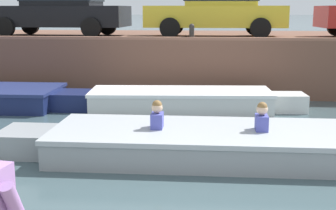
{
  "coord_description": "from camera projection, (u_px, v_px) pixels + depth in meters",
  "views": [
    {
      "loc": [
        -0.04,
        -3.01,
        2.49
      ],
      "look_at": [
        -0.63,
        3.48,
        1.15
      ],
      "focal_mm": 50.0,
      "sensor_mm": 36.0,
      "label": 1
    }
  ],
  "objects": [
    {
      "name": "motorboat_passing",
      "position": [
        187.0,
        142.0,
        8.0
      ],
      "size": [
        6.22,
        1.97,
        0.98
      ],
      "color": "#93999E",
      "rests_on": "ground"
    },
    {
      "name": "mooring_bollard_mid",
      "position": [
        192.0,
        31.0,
        13.06
      ],
      "size": [
        0.15,
        0.15,
        0.45
      ],
      "color": "#2D2B28",
      "rests_on": "far_quay_wall"
    },
    {
      "name": "far_wall_coping",
      "position": [
        212.0,
        39.0,
        12.92
      ],
      "size": [
        60.0,
        0.24,
        0.08
      ],
      "primitive_type": "cube",
      "color": "brown",
      "rests_on": "far_quay_wall"
    },
    {
      "name": "ground_plane",
      "position": [
        211.0,
        152.0,
        8.29
      ],
      "size": [
        400.0,
        400.0,
        0.0
      ],
      "primitive_type": "plane",
      "color": "#3D5156"
    },
    {
      "name": "car_left_inner_yellow",
      "position": [
        217.0,
        9.0,
        14.34
      ],
      "size": [
        4.24,
        1.96,
        1.54
      ],
      "color": "yellow",
      "rests_on": "far_quay_wall"
    },
    {
      "name": "far_quay_wall",
      "position": [
        212.0,
        59.0,
        15.91
      ],
      "size": [
        60.0,
        6.0,
        1.65
      ],
      "primitive_type": "cube",
      "color": "brown",
      "rests_on": "ground"
    },
    {
      "name": "car_leftmost_black",
      "position": [
        60.0,
        9.0,
        14.78
      ],
      "size": [
        4.46,
        2.16,
        1.54
      ],
      "color": "black",
      "rests_on": "far_quay_wall"
    },
    {
      "name": "boat_moored_central_white",
      "position": [
        189.0,
        100.0,
        11.67
      ],
      "size": [
        5.4,
        1.8,
        0.51
      ],
      "color": "white",
      "rests_on": "ground"
    }
  ]
}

